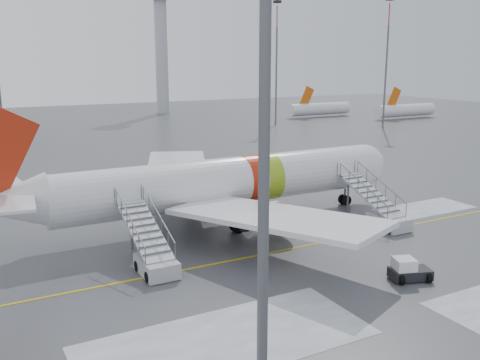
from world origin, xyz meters
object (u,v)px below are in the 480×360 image
light_mast_near (265,42)px  airstair_fwd (382,213)px  airstair_aft (152,254)px  pushback_tug (408,270)px  airliner (217,184)px

light_mast_near → airstair_fwd: bearing=35.2°
airstair_aft → light_mast_near: light_mast_near is taller
airstair_aft → pushback_tug: airstair_aft is taller
airliner → airstair_fwd: size_ratio=4.55×
airstair_fwd → airstair_aft: bearing=180.0°
airstair_fwd → pushback_tug: bearing=-124.8°
pushback_tug → airstair_aft: bearing=146.0°
airstair_fwd → light_mast_near: bearing=-144.8°
airliner → airstair_aft: bearing=-140.0°
pushback_tug → airstair_fwd: bearing=55.2°
airstair_aft → pushback_tug: size_ratio=2.85×
airliner → pushback_tug: size_ratio=12.96×
pushback_tug → light_mast_near: light_mast_near is taller
airstair_aft → light_mast_near: bearing=-90.2°
pushback_tug → light_mast_near: size_ratio=0.10×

